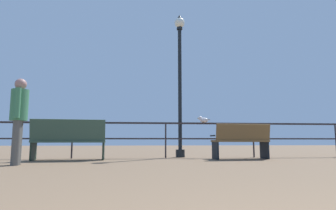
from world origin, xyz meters
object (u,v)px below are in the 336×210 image
person_by_bench (19,115)px  bench_near_right (241,140)px  lamppost_center (180,73)px  seagull_on_rail (203,120)px  bench_near_left (69,138)px

person_by_bench → bench_near_right: bearing=14.7°
bench_near_right → person_by_bench: 5.22m
lamppost_center → seagull_on_rail: (0.63, -0.27, -1.42)m
lamppost_center → person_by_bench: bearing=-146.3°
bench_near_right → bench_near_left: bearing=-179.8°
bench_near_left → person_by_bench: bearing=-117.6°
bench_near_left → seagull_on_rail: size_ratio=5.11×
bench_near_left → bench_near_right: 4.35m
bench_near_right → lamppost_center: 2.68m
bench_near_right → seagull_on_rail: seagull_on_rail is taller
person_by_bench → lamppost_center: bearing=33.7°
lamppost_center → person_by_bench: 4.56m
bench_near_left → person_by_bench: size_ratio=1.03×
seagull_on_rail → person_by_bench: bearing=-153.4°
bench_near_right → seagull_on_rail: 1.27m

